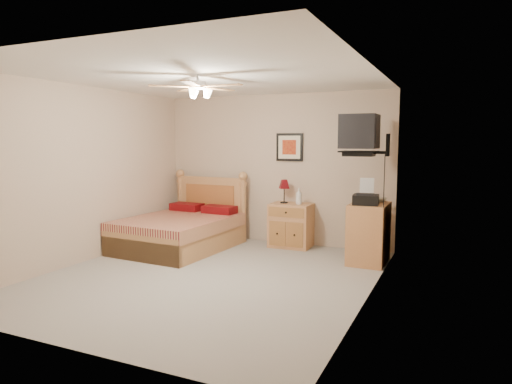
% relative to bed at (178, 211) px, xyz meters
% --- Properties ---
extents(floor, '(4.50, 4.50, 0.00)m').
position_rel_bed_xyz_m(floor, '(1.20, -1.12, -0.61)').
color(floor, gray).
rests_on(floor, ground).
extents(ceiling, '(4.00, 4.50, 0.04)m').
position_rel_bed_xyz_m(ceiling, '(1.20, -1.12, 1.89)').
color(ceiling, white).
rests_on(ceiling, ground).
extents(wall_back, '(4.00, 0.04, 2.50)m').
position_rel_bed_xyz_m(wall_back, '(1.20, 1.13, 0.64)').
color(wall_back, '#C0A78E').
rests_on(wall_back, ground).
extents(wall_front, '(4.00, 0.04, 2.50)m').
position_rel_bed_xyz_m(wall_front, '(1.20, -3.37, 0.64)').
color(wall_front, '#C0A78E').
rests_on(wall_front, ground).
extents(wall_left, '(0.04, 4.50, 2.50)m').
position_rel_bed_xyz_m(wall_left, '(-0.80, -1.12, 0.64)').
color(wall_left, '#C0A78E').
rests_on(wall_left, ground).
extents(wall_right, '(0.04, 4.50, 2.50)m').
position_rel_bed_xyz_m(wall_right, '(3.20, -1.12, 0.64)').
color(wall_right, '#C0A78E').
rests_on(wall_right, ground).
extents(bed, '(1.54, 1.95, 1.21)m').
position_rel_bed_xyz_m(bed, '(0.00, 0.00, 0.00)').
color(bed, tan).
rests_on(bed, ground).
extents(nightstand, '(0.67, 0.51, 0.71)m').
position_rel_bed_xyz_m(nightstand, '(1.59, 0.88, -0.25)').
color(nightstand, tan).
rests_on(nightstand, ground).
extents(table_lamp, '(0.25, 0.25, 0.38)m').
position_rel_bed_xyz_m(table_lamp, '(1.46, 0.90, 0.30)').
color(table_lamp, '#5C090E').
rests_on(table_lamp, nightstand).
extents(lotion_bottle, '(0.12, 0.12, 0.26)m').
position_rel_bed_xyz_m(lotion_bottle, '(1.73, 0.85, 0.24)').
color(lotion_bottle, white).
rests_on(lotion_bottle, nightstand).
extents(framed_picture, '(0.46, 0.04, 0.46)m').
position_rel_bed_xyz_m(framed_picture, '(1.47, 1.11, 1.01)').
color(framed_picture, black).
rests_on(framed_picture, wall_back).
extents(dresser, '(0.51, 0.73, 0.85)m').
position_rel_bed_xyz_m(dresser, '(2.93, 0.41, -0.18)').
color(dresser, '#AE713F').
rests_on(dresser, ground).
extents(fax_machine, '(0.38, 0.40, 0.36)m').
position_rel_bed_xyz_m(fax_machine, '(2.90, 0.27, 0.42)').
color(fax_machine, black).
rests_on(fax_machine, dresser).
extents(magazine_lower, '(0.26, 0.29, 0.02)m').
position_rel_bed_xyz_m(magazine_lower, '(2.90, 0.66, 0.25)').
color(magazine_lower, beige).
rests_on(magazine_lower, dresser).
extents(magazine_upper, '(0.26, 0.33, 0.02)m').
position_rel_bed_xyz_m(magazine_upper, '(2.89, 0.69, 0.28)').
color(magazine_upper, gray).
rests_on(magazine_upper, magazine_lower).
extents(wall_tv, '(0.56, 0.46, 0.58)m').
position_rel_bed_xyz_m(wall_tv, '(2.95, 0.22, 1.20)').
color(wall_tv, black).
rests_on(wall_tv, wall_right).
extents(ceiling_fan, '(1.14, 1.14, 0.28)m').
position_rel_bed_xyz_m(ceiling_fan, '(1.20, -1.32, 1.75)').
color(ceiling_fan, silver).
rests_on(ceiling_fan, ceiling).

